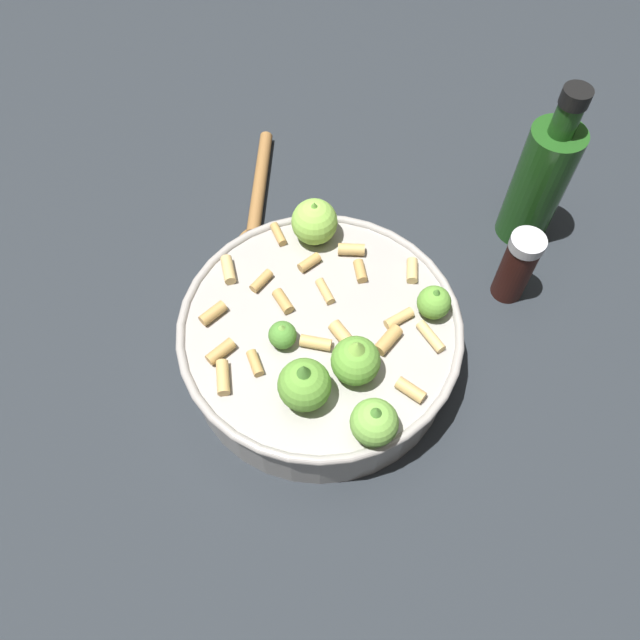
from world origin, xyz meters
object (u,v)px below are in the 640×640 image
object	(u,v)px
pepper_shaker	(517,266)
olive_oil_bottle	(540,181)
cooking_pan	(321,340)
wooden_spoon	(257,203)

from	to	relation	value
pepper_shaker	olive_oil_bottle	bearing A→B (deg)	-164.79
pepper_shaker	cooking_pan	bearing A→B (deg)	-33.50
olive_oil_bottle	wooden_spoon	size ratio (longest dim) A/B	1.05
cooking_pan	olive_oil_bottle	xyz separation A→B (m)	(-0.28, 0.10, 0.04)
pepper_shaker	olive_oil_bottle	world-z (taller)	olive_oil_bottle
pepper_shaker	wooden_spoon	distance (m)	0.31
cooking_pan	wooden_spoon	size ratio (longest dim) A/B	1.45
wooden_spoon	cooking_pan	bearing A→B (deg)	54.12
pepper_shaker	wooden_spoon	size ratio (longest dim) A/B	0.49
olive_oil_bottle	cooking_pan	bearing A→B (deg)	-19.70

